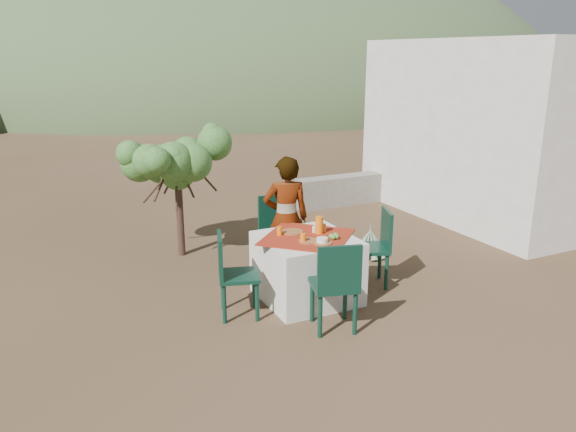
% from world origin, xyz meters
% --- Properties ---
extents(ground, '(160.00, 160.00, 0.00)m').
position_xyz_m(ground, '(0.00, 0.00, 0.00)').
color(ground, '#3C2B1B').
rests_on(ground, ground).
extents(table, '(1.30, 1.30, 0.76)m').
position_xyz_m(table, '(0.65, -0.06, 0.38)').
color(table, white).
rests_on(table, ground).
extents(chair_far, '(0.48, 0.48, 0.99)m').
position_xyz_m(chair_far, '(0.75, 0.95, 0.55)').
color(chair_far, black).
rests_on(chair_far, ground).
extents(chair_near, '(0.55, 0.55, 0.98)m').
position_xyz_m(chair_near, '(0.53, -0.92, 0.54)').
color(chair_near, black).
rests_on(chair_near, ground).
extents(chair_left, '(0.54, 0.54, 0.93)m').
position_xyz_m(chair_left, '(-0.30, -0.11, 0.52)').
color(chair_left, black).
rests_on(chair_left, ground).
extents(chair_right, '(0.57, 0.57, 0.96)m').
position_xyz_m(chair_right, '(1.61, -0.06, 0.53)').
color(chair_right, black).
rests_on(chair_right, ground).
extents(person, '(0.66, 0.52, 1.58)m').
position_xyz_m(person, '(0.71, 0.62, 0.79)').
color(person, '#8C6651').
rests_on(person, ground).
extents(shrub_tree, '(1.36, 1.34, 1.60)m').
position_xyz_m(shrub_tree, '(-0.22, 2.07, 1.26)').
color(shrub_tree, '#3F291F').
rests_on(shrub_tree, ground).
extents(agave, '(0.54, 0.52, 0.57)m').
position_xyz_m(agave, '(2.11, 0.80, 0.19)').
color(agave, gray).
rests_on(agave, ground).
extents(guesthouse, '(3.20, 4.20, 3.00)m').
position_xyz_m(guesthouse, '(5.60, 1.80, 1.50)').
color(guesthouse, white).
rests_on(guesthouse, ground).
extents(stone_wall, '(2.60, 0.35, 0.55)m').
position_xyz_m(stone_wall, '(3.60, 3.40, 0.28)').
color(stone_wall, gray).
rests_on(stone_wall, ground).
extents(hill_near_right, '(48.00, 48.00, 20.00)m').
position_xyz_m(hill_near_right, '(12.00, 36.00, 0.00)').
color(hill_near_right, '#3E5932').
rests_on(hill_near_right, ground).
extents(hill_far_right, '(36.00, 36.00, 14.00)m').
position_xyz_m(hill_far_right, '(28.00, 46.00, 0.00)').
color(hill_far_right, slate).
rests_on(hill_far_right, ground).
extents(plate_far, '(0.26, 0.26, 0.01)m').
position_xyz_m(plate_far, '(0.56, 0.15, 0.77)').
color(plate_far, brown).
rests_on(plate_far, table).
extents(plate_near, '(0.22, 0.22, 0.01)m').
position_xyz_m(plate_near, '(0.58, -0.22, 0.77)').
color(plate_near, brown).
rests_on(plate_near, table).
extents(glass_far, '(0.06, 0.06, 0.10)m').
position_xyz_m(glass_far, '(0.39, 0.13, 0.81)').
color(glass_far, orange).
rests_on(glass_far, table).
extents(glass_near, '(0.06, 0.06, 0.10)m').
position_xyz_m(glass_near, '(0.51, -0.22, 0.81)').
color(glass_near, orange).
rests_on(glass_near, table).
extents(juice_pitcher, '(0.09, 0.09, 0.20)m').
position_xyz_m(juice_pitcher, '(0.83, -0.02, 0.86)').
color(juice_pitcher, orange).
rests_on(juice_pitcher, table).
extents(bowl_plate, '(0.23, 0.23, 0.01)m').
position_xyz_m(bowl_plate, '(0.69, -0.34, 0.77)').
color(bowl_plate, brown).
rests_on(bowl_plate, table).
extents(white_bowl, '(0.13, 0.13, 0.05)m').
position_xyz_m(white_bowl, '(0.69, -0.34, 0.80)').
color(white_bowl, white).
rests_on(white_bowl, bowl_plate).
extents(jar_left, '(0.06, 0.06, 0.10)m').
position_xyz_m(jar_left, '(0.90, 0.01, 0.81)').
color(jar_left, orange).
rests_on(jar_left, table).
extents(jar_right, '(0.06, 0.06, 0.10)m').
position_xyz_m(jar_right, '(0.92, 0.14, 0.81)').
color(jar_right, orange).
rests_on(jar_right, table).
extents(napkin_holder, '(0.07, 0.05, 0.08)m').
position_xyz_m(napkin_holder, '(0.81, 0.04, 0.80)').
color(napkin_holder, white).
rests_on(napkin_holder, table).
extents(fruit_cluster, '(0.12, 0.11, 0.06)m').
position_xyz_m(fruit_cluster, '(0.88, -0.27, 0.79)').
color(fruit_cluster, '#508B32').
rests_on(fruit_cluster, table).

